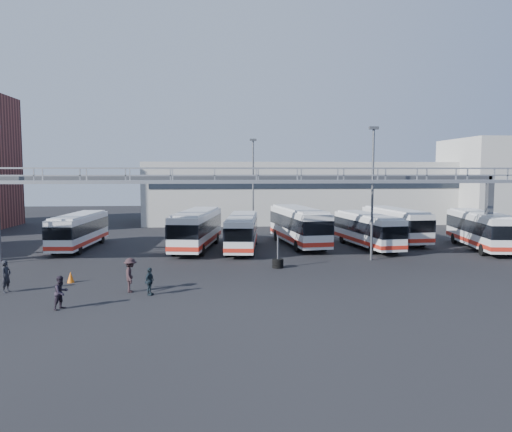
{
  "coord_description": "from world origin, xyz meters",
  "views": [
    {
      "loc": [
        0.02,
        -30.19,
        6.85
      ],
      "look_at": [
        2.99,
        6.0,
        3.58
      ],
      "focal_mm": 35.0,
      "sensor_mm": 36.0,
      "label": 1
    }
  ],
  "objects": [
    {
      "name": "ground",
      "position": [
        0.0,
        0.0,
        0.0
      ],
      "size": [
        140.0,
        140.0,
        0.0
      ],
      "primitive_type": "plane",
      "color": "black",
      "rests_on": "ground"
    },
    {
      "name": "building_right",
      "position": [
        38.0,
        32.0,
        5.5
      ],
      "size": [
        14.0,
        12.0,
        11.0
      ],
      "primitive_type": "cube",
      "color": "#B2B2AD",
      "rests_on": "ground"
    },
    {
      "name": "pedestrian_d",
      "position": [
        -3.63,
        -2.68,
        0.77
      ],
      "size": [
        0.67,
        0.98,
        1.54
      ],
      "primitive_type": "imported",
      "rotation": [
        0.0,
        0.0,
        1.21
      ],
      "color": "#18242C",
      "rests_on": "ground"
    },
    {
      "name": "bus_7",
      "position": [
        13.53,
        12.93,
        1.7
      ],
      "size": [
        3.68,
        10.35,
        3.07
      ],
      "rotation": [
        0.0,
        0.0,
        0.13
      ],
      "color": "silver",
      "rests_on": "ground"
    },
    {
      "name": "light_pole_back",
      "position": [
        4.0,
        22.0,
        5.73
      ],
      "size": [
        0.7,
        0.35,
        10.21
      ],
      "color": "#4C4F54",
      "rests_on": "ground"
    },
    {
      "name": "bus_9",
      "position": [
        23.18,
        11.38,
        1.82
      ],
      "size": [
        4.02,
        11.07,
        3.29
      ],
      "rotation": [
        0.0,
        0.0,
        -0.14
      ],
      "color": "silver",
      "rests_on": "ground"
    },
    {
      "name": "warehouse",
      "position": [
        12.0,
        38.0,
        4.0
      ],
      "size": [
        42.0,
        14.0,
        8.0
      ],
      "primitive_type": "cube",
      "color": "#9E9E99",
      "rests_on": "ground"
    },
    {
      "name": "bus_4",
      "position": [
        -1.62,
        13.49,
        1.88
      ],
      "size": [
        4.42,
        11.49,
        3.41
      ],
      "rotation": [
        0.0,
        0.0,
        -0.17
      ],
      "color": "silver",
      "rests_on": "ground"
    },
    {
      "name": "bus_6",
      "position": [
        7.66,
        14.94,
        1.93
      ],
      "size": [
        4.02,
        11.72,
        3.49
      ],
      "rotation": [
        0.0,
        0.0,
        0.12
      ],
      "color": "silver",
      "rests_on": "ground"
    },
    {
      "name": "pedestrian_a",
      "position": [
        -11.8,
        -1.38,
        0.92
      ],
      "size": [
        0.58,
        0.75,
        1.83
      ],
      "primitive_type": "imported",
      "rotation": [
        0.0,
        0.0,
        1.34
      ],
      "color": "black",
      "rests_on": "ground"
    },
    {
      "name": "pedestrian_b",
      "position": [
        -7.65,
        -5.18,
        0.84
      ],
      "size": [
        0.97,
        1.03,
        1.68
      ],
      "primitive_type": "imported",
      "rotation": [
        0.0,
        0.0,
        1.03
      ],
      "color": "black",
      "rests_on": "ground"
    },
    {
      "name": "bus_8",
      "position": [
        17.42,
        16.66,
        1.78
      ],
      "size": [
        3.52,
        10.81,
        3.22
      ],
      "rotation": [
        0.0,
        0.0,
        0.1
      ],
      "color": "silver",
      "rests_on": "ground"
    },
    {
      "name": "pedestrian_c",
      "position": [
        -4.8,
        -1.9,
        0.98
      ],
      "size": [
        0.89,
        1.35,
        1.96
      ],
      "primitive_type": "imported",
      "rotation": [
        0.0,
        0.0,
        1.7
      ],
      "color": "black",
      "rests_on": "ground"
    },
    {
      "name": "light_pole_mid",
      "position": [
        12.0,
        7.0,
        5.73
      ],
      "size": [
        0.7,
        0.35,
        10.21
      ],
      "color": "#4C4F54",
      "rests_on": "ground"
    },
    {
      "name": "bus_5",
      "position": [
        2.32,
        12.55,
        1.71
      ],
      "size": [
        3.48,
        10.36,
        3.09
      ],
      "rotation": [
        0.0,
        0.0,
        -0.11
      ],
      "color": "silver",
      "rests_on": "ground"
    },
    {
      "name": "gantry",
      "position": [
        0.0,
        5.87,
        5.51
      ],
      "size": [
        51.4,
        5.15,
        7.1
      ],
      "color": "#93959B",
      "rests_on": "ground"
    },
    {
      "name": "cone_right",
      "position": [
        -8.9,
        0.89,
        0.34
      ],
      "size": [
        0.55,
        0.55,
        0.69
      ],
      "primitive_type": "cone",
      "rotation": [
        0.0,
        0.0,
        0.34
      ],
      "color": "#D45B0B",
      "rests_on": "ground"
    },
    {
      "name": "tire_stack",
      "position": [
        4.42,
        4.5,
        0.39
      ],
      "size": [
        0.8,
        0.8,
        2.29
      ],
      "color": "black",
      "rests_on": "ground"
    },
    {
      "name": "bus_2",
      "position": [
        -11.98,
        14.61,
        1.7
      ],
      "size": [
        2.99,
        10.27,
        3.08
      ],
      "rotation": [
        0.0,
        0.0,
        -0.06
      ],
      "color": "silver",
      "rests_on": "ground"
    }
  ]
}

